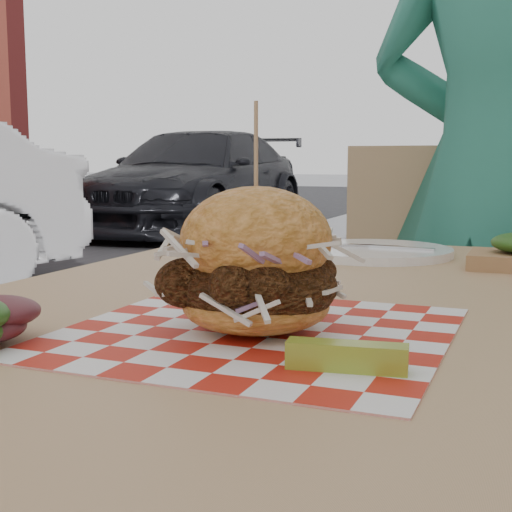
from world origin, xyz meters
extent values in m
imported|color=#2A7B64|center=(0.47, 0.96, 0.88)|extent=(0.73, 0.57, 1.76)
imported|color=black|center=(-3.60, 7.49, 0.64)|extent=(1.96, 4.49, 1.29)
cube|color=tan|center=(0.30, 0.03, 0.73)|extent=(0.80, 1.20, 0.04)
cylinder|color=#333338|center=(-0.04, 0.57, 0.35)|extent=(0.05, 0.05, 0.71)
cube|color=tan|center=(0.30, 0.86, 0.45)|extent=(0.42, 0.42, 0.04)
cube|color=tan|center=(0.30, 1.06, 0.70)|extent=(0.42, 0.04, 0.50)
cylinder|color=#333338|center=(0.12, 0.68, 0.21)|extent=(0.03, 0.03, 0.43)
cylinder|color=#333338|center=(0.48, 0.68, 0.21)|extent=(0.03, 0.03, 0.43)
cylinder|color=#333338|center=(0.12, 1.04, 0.21)|extent=(0.03, 0.03, 0.43)
cylinder|color=#333338|center=(0.48, 1.04, 0.21)|extent=(0.03, 0.03, 0.43)
cube|color=red|center=(0.32, -0.15, 0.75)|extent=(0.36, 0.36, 0.00)
ellipsoid|color=#D98B3D|center=(0.32, -0.15, 0.78)|extent=(0.14, 0.14, 0.05)
ellipsoid|color=brown|center=(0.32, -0.15, 0.80)|extent=(0.16, 0.14, 0.08)
ellipsoid|color=#D98B3D|center=(0.32, -0.15, 0.84)|extent=(0.14, 0.14, 0.10)
cylinder|color=tan|center=(0.32, -0.15, 0.92)|extent=(0.00, 0.00, 0.11)
cube|color=olive|center=(0.44, -0.25, 0.76)|extent=(0.10, 0.04, 0.02)
cylinder|color=white|center=(0.30, 0.44, 0.76)|extent=(0.27, 0.27, 0.01)
cube|color=silver|center=(0.27, 0.44, 0.77)|extent=(0.15, 0.03, 0.00)
cube|color=silver|center=(0.33, 0.44, 0.77)|extent=(0.15, 0.03, 0.00)
camera|label=1|loc=(0.58, -0.78, 0.92)|focal=50.00mm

